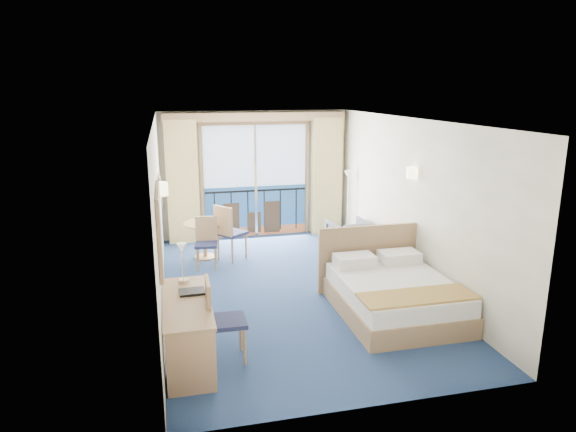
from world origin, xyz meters
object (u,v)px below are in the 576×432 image
object	(u,v)px
armchair	(350,238)
desk_chair	(219,315)
table_chair_b	(206,239)
nightstand	(390,262)
round_table	(204,231)
table_chair_a	(228,230)
floor_lamp	(348,188)
desk	(190,344)
bed	(393,293)

from	to	relation	value
armchair	desk_chair	world-z (taller)	desk_chair
desk_chair	table_chair_b	bearing A→B (deg)	-1.26
nightstand	round_table	world-z (taller)	round_table
nightstand	table_chair_a	bearing A→B (deg)	149.88
nightstand	floor_lamp	bearing A→B (deg)	88.95
desk_chair	table_chair_b	distance (m)	3.38
table_chair_a	desk_chair	bearing A→B (deg)	133.20
floor_lamp	round_table	world-z (taller)	floor_lamp
desk	desk_chair	size ratio (longest dim) A/B	1.56
floor_lamp	desk_chair	xyz separation A→B (m)	(-3.18, -4.40, -0.55)
bed	round_table	xyz separation A→B (m)	(-2.43, 3.13, 0.23)
nightstand	table_chair_b	xyz separation A→B (m)	(-3.02, 1.24, 0.26)
nightstand	table_chair_b	distance (m)	3.27
nightstand	table_chair_a	size ratio (longest dim) A/B	0.48
nightstand	desk_chair	world-z (taller)	desk_chair
table_chair_a	table_chair_b	size ratio (longest dim) A/B	1.16
desk_chair	table_chair_b	size ratio (longest dim) A/B	1.12
nightstand	floor_lamp	distance (m)	2.42
desk	table_chair_b	bearing A→B (deg)	82.47
table_chair_a	bed	bearing A→B (deg)	176.74
table_chair_a	nightstand	bearing A→B (deg)	-158.30
nightstand	armchair	world-z (taller)	armchair
table_chair_a	floor_lamp	bearing A→B (deg)	-112.04
floor_lamp	table_chair_a	distance (m)	2.79
nightstand	desk	world-z (taller)	desk
armchair	desk	bearing A→B (deg)	41.86
round_table	table_chair_b	distance (m)	0.52
armchair	desk_chair	size ratio (longest dim) A/B	0.74
armchair	desk_chair	xyz separation A→B (m)	(-2.87, -3.41, 0.23)
desk	round_table	xyz separation A→B (m)	(0.49, 4.20, 0.11)
desk	table_chair_a	bearing A→B (deg)	76.91
bed	table_chair_b	bearing A→B (deg)	133.01
armchair	desk_chair	distance (m)	4.46
bed	table_chair_a	distance (m)	3.52
bed	desk_chair	xyz separation A→B (m)	(-2.56, -0.76, 0.28)
nightstand	desk	xyz separation A→B (m)	(-3.50, -2.44, 0.16)
armchair	table_chair_b	distance (m)	2.75
nightstand	table_chair_a	distance (m)	3.01
floor_lamp	bed	bearing A→B (deg)	-99.65
bed	round_table	world-z (taller)	bed
armchair	table_chair_b	xyz separation A→B (m)	(-2.75, -0.04, 0.17)
desk	desk_chair	world-z (taller)	desk_chair
nightstand	floor_lamp	xyz separation A→B (m)	(0.04, 2.26, 0.87)
bed	floor_lamp	xyz separation A→B (m)	(0.62, 3.64, 0.83)
floor_lamp	table_chair_b	world-z (taller)	floor_lamp
table_chair_a	round_table	bearing A→B (deg)	20.53
round_table	table_chair_a	size ratio (longest dim) A/B	0.72
bed	table_chair_b	distance (m)	3.58
desk	round_table	distance (m)	4.23
nightstand	armchair	xyz separation A→B (m)	(-0.27, 1.28, 0.09)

